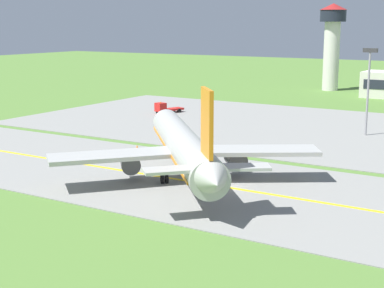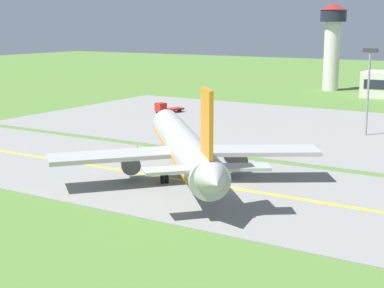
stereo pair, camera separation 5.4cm
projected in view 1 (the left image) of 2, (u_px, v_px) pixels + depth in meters
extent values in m
plane|color=#517A33|center=(222.00, 187.00, 68.96)|extent=(500.00, 500.00, 0.00)
cube|color=gray|center=(222.00, 187.00, 68.95)|extent=(240.00, 28.00, 0.10)
cube|color=yellow|center=(222.00, 187.00, 68.94)|extent=(220.00, 0.60, 0.01)
cylinder|color=#ADADA8|center=(183.00, 145.00, 72.02)|extent=(25.31, 28.30, 4.00)
cone|color=#ADADA8|center=(165.00, 121.00, 89.61)|extent=(4.57, 4.45, 3.80)
cone|color=#ADADA8|center=(214.00, 181.00, 54.16)|extent=(4.67, 4.65, 3.40)
cube|color=orange|center=(183.00, 149.00, 72.12)|extent=(23.59, 26.30, 0.36)
cube|color=#1E232D|center=(167.00, 119.00, 87.34)|extent=(3.75, 3.59, 0.70)
cube|color=#ADADA8|center=(114.00, 156.00, 68.62)|extent=(13.47, 14.47, 0.50)
cylinder|color=#47474C|center=(130.00, 163.00, 71.16)|extent=(3.97, 4.08, 2.30)
cylinder|color=black|center=(129.00, 160.00, 72.70)|extent=(1.75, 1.57, 2.10)
cube|color=#ADADA8|center=(256.00, 151.00, 71.36)|extent=(15.20, 12.19, 0.50)
cylinder|color=#47474C|center=(236.00, 159.00, 73.25)|extent=(3.97, 4.08, 2.30)
cylinder|color=black|center=(233.00, 156.00, 74.80)|extent=(1.75, 1.57, 2.10)
cube|color=orange|center=(207.00, 123.00, 56.47)|extent=(3.19, 3.58, 6.50)
cube|color=#ADADA8|center=(174.00, 170.00, 56.65)|extent=(5.85, 6.02, 0.30)
cube|color=#ADADA8|center=(239.00, 167.00, 57.69)|extent=(6.29, 5.41, 0.30)
cylinder|color=slate|center=(170.00, 146.00, 85.15)|extent=(0.24, 0.24, 1.65)
cylinder|color=black|center=(170.00, 152.00, 85.31)|extent=(0.99, 1.06, 1.10)
cylinder|color=slate|center=(164.00, 173.00, 70.23)|extent=(0.24, 0.24, 1.65)
cylinder|color=black|center=(162.00, 179.00, 70.35)|extent=(0.99, 1.06, 1.10)
cylinder|color=black|center=(167.00, 179.00, 70.44)|extent=(0.99, 1.06, 1.10)
cylinder|color=slate|center=(207.00, 171.00, 71.07)|extent=(0.24, 0.24, 1.65)
cylinder|color=black|center=(205.00, 178.00, 71.19)|extent=(0.99, 1.06, 1.10)
cylinder|color=black|center=(210.00, 177.00, 71.28)|extent=(0.99, 1.06, 1.10)
cube|color=red|center=(161.00, 107.00, 123.93)|extent=(2.48, 2.36, 1.80)
cube|color=#1E232D|center=(158.00, 106.00, 123.40)|extent=(1.78, 0.72, 0.81)
cube|color=red|center=(173.00, 109.00, 126.05)|extent=(3.50, 5.04, 0.40)
cylinder|color=orange|center=(161.00, 102.00, 123.73)|extent=(0.20, 0.20, 0.18)
cylinder|color=black|center=(163.00, 113.00, 123.38)|extent=(0.58, 0.95, 0.90)
cylinder|color=black|center=(158.00, 112.00, 124.90)|extent=(0.58, 0.95, 0.90)
cylinder|color=black|center=(179.00, 111.00, 125.90)|extent=(0.58, 0.95, 0.90)
cylinder|color=black|center=(173.00, 110.00, 127.49)|extent=(0.58, 0.95, 0.90)
cylinder|color=silver|center=(331.00, 56.00, 166.78)|extent=(4.40, 4.40, 19.12)
cylinder|color=#1E232D|center=(333.00, 16.00, 164.54)|extent=(7.20, 7.20, 3.20)
cone|color=maroon|center=(334.00, 7.00, 164.04)|extent=(7.60, 7.60, 1.80)
cylinder|color=gray|center=(368.00, 95.00, 99.20)|extent=(0.36, 0.36, 14.00)
cube|color=#333333|center=(370.00, 50.00, 97.73)|extent=(2.40, 0.50, 0.70)
cone|color=orange|center=(137.00, 147.00, 90.13)|extent=(0.44, 0.44, 0.60)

